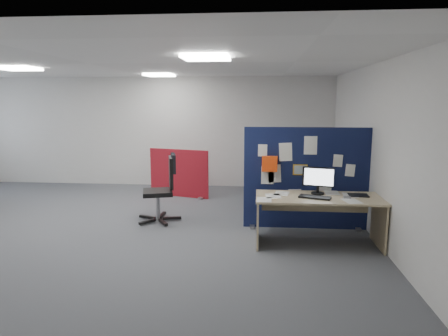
# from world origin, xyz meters

# --- Properties ---
(floor) EXTENTS (9.00, 9.00, 0.00)m
(floor) POSITION_xyz_m (0.00, 0.00, 0.00)
(floor) COLOR #4F5256
(floor) RESTS_ON ground
(ceiling) EXTENTS (9.00, 7.00, 0.02)m
(ceiling) POSITION_xyz_m (0.00, 0.00, 2.70)
(ceiling) COLOR white
(ceiling) RESTS_ON wall_back
(wall_back) EXTENTS (9.00, 0.02, 2.70)m
(wall_back) POSITION_xyz_m (0.00, 3.50, 1.35)
(wall_back) COLOR silver
(wall_back) RESTS_ON floor
(wall_right) EXTENTS (0.02, 7.00, 2.70)m
(wall_right) POSITION_xyz_m (4.50, 0.00, 1.35)
(wall_right) COLOR silver
(wall_right) RESTS_ON floor
(ceiling_lights) EXTENTS (4.10, 4.10, 0.04)m
(ceiling_lights) POSITION_xyz_m (0.33, 0.67, 2.67)
(ceiling_lights) COLOR white
(ceiling_lights) RESTS_ON ceiling
(navy_divider) EXTENTS (2.05, 0.30, 1.70)m
(navy_divider) POSITION_xyz_m (3.46, 0.30, 0.85)
(navy_divider) COLOR #10113C
(navy_divider) RESTS_ON floor
(main_desk) EXTENTS (1.83, 0.81, 0.73)m
(main_desk) POSITION_xyz_m (3.58, -0.44, 0.56)
(main_desk) COLOR tan
(main_desk) RESTS_ON floor
(monitor_main) EXTENTS (0.46, 0.19, 0.41)m
(monitor_main) POSITION_xyz_m (3.59, -0.30, 0.96)
(monitor_main) COLOR black
(monitor_main) RESTS_ON main_desk
(keyboard) EXTENTS (0.48, 0.32, 0.02)m
(keyboard) POSITION_xyz_m (3.52, -0.57, 0.74)
(keyboard) COLOR black
(keyboard) RESTS_ON main_desk
(mouse) EXTENTS (0.11, 0.07, 0.03)m
(mouse) POSITION_xyz_m (3.97, -0.54, 0.74)
(mouse) COLOR gray
(mouse) RESTS_ON main_desk
(paper_tray) EXTENTS (0.29, 0.23, 0.01)m
(paper_tray) POSITION_xyz_m (4.18, -0.36, 0.74)
(paper_tray) COLOR black
(paper_tray) RESTS_ON main_desk
(red_divider) EXTENTS (1.37, 0.43, 1.06)m
(red_divider) POSITION_xyz_m (0.93, 2.32, 0.52)
(red_divider) COLOR #A11514
(red_divider) RESTS_ON floor
(office_chair) EXTENTS (0.79, 0.76, 1.18)m
(office_chair) POSITION_xyz_m (1.05, 0.48, 0.67)
(office_chair) COLOR black
(office_chair) RESTS_ON floor
(desk_papers) EXTENTS (1.51, 0.82, 0.00)m
(desk_papers) POSITION_xyz_m (3.44, -0.47, 0.73)
(desk_papers) COLOR white
(desk_papers) RESTS_ON main_desk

